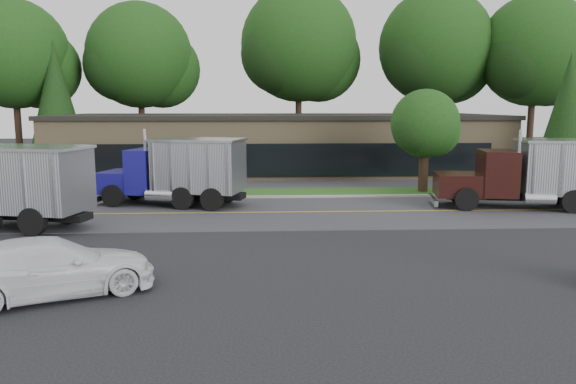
% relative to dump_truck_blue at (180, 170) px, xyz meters
% --- Properties ---
extents(ground, '(140.00, 140.00, 0.00)m').
position_rel_dump_truck_blue_xyz_m(ground, '(3.47, -11.15, -1.80)').
color(ground, '#2D2D31').
rests_on(ground, ground).
extents(road, '(60.00, 8.00, 0.02)m').
position_rel_dump_truck_blue_xyz_m(road, '(3.47, -2.15, -1.80)').
color(road, '#4F4F53').
rests_on(road, ground).
extents(center_line, '(60.00, 0.12, 0.01)m').
position_rel_dump_truck_blue_xyz_m(center_line, '(3.47, -2.15, -1.80)').
color(center_line, gold).
rests_on(center_line, ground).
extents(curb, '(60.00, 0.30, 0.12)m').
position_rel_dump_truck_blue_xyz_m(curb, '(3.47, 2.05, -1.80)').
color(curb, '#9E9E99').
rests_on(curb, ground).
extents(grass_verge, '(60.00, 3.40, 0.03)m').
position_rel_dump_truck_blue_xyz_m(grass_verge, '(3.47, 3.85, -1.80)').
color(grass_verge, '#366221').
rests_on(grass_verge, ground).
extents(far_parking, '(60.00, 7.00, 0.02)m').
position_rel_dump_truck_blue_xyz_m(far_parking, '(3.47, 8.85, -1.80)').
color(far_parking, '#4F4F53').
rests_on(far_parking, ground).
extents(strip_mall, '(32.00, 12.00, 4.00)m').
position_rel_dump_truck_blue_xyz_m(strip_mall, '(5.47, 14.85, 0.20)').
color(strip_mall, '#977F5D').
rests_on(strip_mall, ground).
extents(tree_far_a, '(9.65, 9.08, 13.76)m').
position_rel_dump_truck_blue_xyz_m(tree_far_a, '(-16.38, 20.97, 6.98)').
color(tree_far_a, '#382619').
rests_on(tree_far_a, ground).
extents(tree_far_b, '(9.74, 9.17, 13.90)m').
position_rel_dump_truck_blue_xyz_m(tree_far_b, '(-6.38, 22.97, 7.07)').
color(tree_far_b, '#382619').
rests_on(tree_far_b, ground).
extents(tree_far_c, '(10.84, 10.20, 15.47)m').
position_rel_dump_truck_blue_xyz_m(tree_far_c, '(7.64, 22.98, 8.07)').
color(tree_far_c, '#382619').
rests_on(tree_far_c, ground).
extents(tree_far_d, '(10.54, 9.92, 15.04)m').
position_rel_dump_truck_blue_xyz_m(tree_far_d, '(19.63, 21.98, 7.80)').
color(tree_far_d, '#382619').
rests_on(tree_far_d, ground).
extents(tree_far_e, '(10.04, 9.45, 14.33)m').
position_rel_dump_truck_blue_xyz_m(tree_far_e, '(27.62, 19.97, 7.34)').
color(tree_far_e, '#382619').
rests_on(tree_far_e, ground).
extents(evergreen_left, '(4.49, 4.49, 10.20)m').
position_rel_dump_truck_blue_xyz_m(evergreen_left, '(-12.53, 18.85, 3.81)').
color(evergreen_left, '#382619').
rests_on(evergreen_left, ground).
extents(evergreen_right, '(3.65, 3.65, 8.29)m').
position_rel_dump_truck_blue_xyz_m(evergreen_right, '(23.47, 6.85, 2.75)').
color(evergreen_right, '#382619').
rests_on(evergreen_right, ground).
extents(tree_verge, '(4.16, 3.91, 5.93)m').
position_rel_dump_truck_blue_xyz_m(tree_verge, '(13.53, 3.90, 1.97)').
color(tree_verge, '#382619').
rests_on(tree_verge, ground).
extents(dump_truck_blue, '(7.62, 4.29, 3.36)m').
position_rel_dump_truck_blue_xyz_m(dump_truck_blue, '(0.00, 0.00, 0.00)').
color(dump_truck_blue, black).
rests_on(dump_truck_blue, ground).
extents(dump_truck_maroon, '(9.89, 4.11, 3.36)m').
position_rel_dump_truck_blue_xyz_m(dump_truck_maroon, '(18.06, -1.77, 0.01)').
color(dump_truck_maroon, black).
rests_on(dump_truck_maroon, ground).
extents(rally_car, '(5.76, 4.21, 1.55)m').
position_rel_dump_truck_blue_xyz_m(rally_car, '(-1.53, -13.49, -1.03)').
color(rally_car, white).
rests_on(rally_car, ground).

